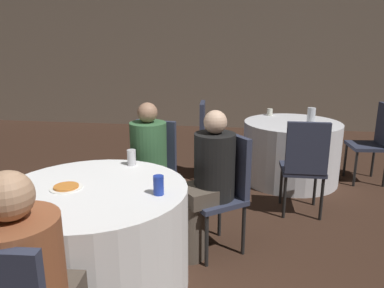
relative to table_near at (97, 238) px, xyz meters
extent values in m
plane|color=#382319|center=(0.19, 0.07, -0.36)|extent=(16.00, 16.00, 0.00)
cube|color=#7A6B5B|center=(0.19, 5.16, 1.04)|extent=(16.00, 0.06, 2.80)
cylinder|color=white|center=(0.00, 0.00, 0.00)|extent=(1.23, 1.23, 0.72)
cylinder|color=silver|center=(1.51, 2.30, 0.00)|extent=(1.13, 1.13, 0.72)
cube|color=#2D3347|center=(0.74, 0.57, 0.08)|extent=(0.56, 0.56, 0.04)
cube|color=#2D3347|center=(0.88, 0.68, 0.34)|extent=(0.27, 0.33, 0.48)
cylinder|color=black|center=(0.71, 0.33, -0.15)|extent=(0.03, 0.03, 0.42)
cylinder|color=black|center=(0.50, 0.60, -0.15)|extent=(0.03, 0.03, 0.42)
cylinder|color=black|center=(0.98, 0.54, -0.15)|extent=(0.03, 0.03, 0.42)
cylinder|color=black|center=(0.77, 0.81, -0.15)|extent=(0.03, 0.03, 0.42)
cylinder|color=black|center=(-0.76, 0.19, -0.15)|extent=(0.03, 0.03, 0.42)
cube|color=#2D3347|center=(0.13, 0.93, 0.08)|extent=(0.45, 0.45, 0.04)
cube|color=#2D3347|center=(0.15, 1.10, 0.34)|extent=(0.38, 0.10, 0.48)
cylinder|color=black|center=(0.27, 0.73, -0.15)|extent=(0.03, 0.03, 0.42)
cylinder|color=black|center=(-0.06, 0.78, -0.15)|extent=(0.03, 0.03, 0.42)
cylinder|color=black|center=(0.32, 1.07, -0.15)|extent=(0.03, 0.03, 0.42)
cylinder|color=black|center=(-0.02, 1.12, -0.15)|extent=(0.03, 0.03, 0.42)
cube|color=#2D3347|center=(1.52, 1.41, 0.08)|extent=(0.40, 0.40, 0.04)
cube|color=#2D3347|center=(1.52, 1.23, 0.34)|extent=(0.38, 0.05, 0.48)
cylinder|color=black|center=(1.35, 1.58, -0.15)|extent=(0.03, 0.03, 0.42)
cylinder|color=black|center=(1.69, 1.59, -0.15)|extent=(0.03, 0.03, 0.42)
cylinder|color=black|center=(1.35, 1.24, -0.15)|extent=(0.03, 0.03, 0.42)
cylinder|color=black|center=(1.69, 1.25, -0.15)|extent=(0.03, 0.03, 0.42)
cube|color=#2D3347|center=(2.40, 2.38, 0.08)|extent=(0.44, 0.44, 0.04)
cylinder|color=black|center=(2.24, 2.20, -0.15)|extent=(0.03, 0.03, 0.42)
cylinder|color=black|center=(2.21, 2.54, -0.15)|extent=(0.03, 0.03, 0.42)
cylinder|color=black|center=(2.55, 2.57, -0.15)|extent=(0.03, 0.03, 0.42)
cube|color=#2D3347|center=(0.63, 2.24, 0.08)|extent=(0.43, 0.43, 0.04)
cube|color=#2D3347|center=(0.45, 2.22, 0.34)|extent=(0.08, 0.38, 0.48)
cylinder|color=black|center=(0.79, 2.42, -0.15)|extent=(0.03, 0.03, 0.42)
cylinder|color=black|center=(0.81, 2.08, -0.15)|extent=(0.03, 0.03, 0.42)
cylinder|color=black|center=(0.45, 2.39, -0.15)|extent=(0.03, 0.03, 0.42)
cylinder|color=black|center=(0.47, 2.06, -0.15)|extent=(0.03, 0.03, 0.42)
cylinder|color=#4C4238|center=(0.56, 0.44, -0.13)|extent=(0.24, 0.24, 0.46)
cube|color=#4C4238|center=(0.65, 0.51, 0.15)|extent=(0.44, 0.43, 0.12)
cylinder|color=black|center=(0.74, 0.57, 0.36)|extent=(0.32, 0.32, 0.51)
sphere|color=#DBB293|center=(0.74, 0.57, 0.70)|extent=(0.18, 0.18, 0.18)
cylinder|color=#282828|center=(-0.71, 0.01, -0.13)|extent=(0.24, 0.24, 0.46)
cylinder|color=#282828|center=(0.10, 0.71, -0.13)|extent=(0.24, 0.24, 0.46)
cube|color=#282828|center=(0.11, 0.82, 0.15)|extent=(0.34, 0.36, 0.12)
cylinder|color=#38663D|center=(0.13, 0.93, 0.35)|extent=(0.32, 0.32, 0.50)
sphere|color=#997056|center=(0.13, 0.93, 0.69)|extent=(0.17, 0.17, 0.17)
cylinder|color=brown|center=(0.07, -0.93, 0.36)|extent=(0.37, 0.37, 0.51)
sphere|color=tan|center=(0.07, -0.93, 0.71)|extent=(0.20, 0.20, 0.20)
cylinder|color=white|center=(-0.17, -0.03, 0.36)|extent=(0.21, 0.21, 0.01)
cylinder|color=orange|center=(-0.17, -0.03, 0.37)|extent=(0.16, 0.16, 0.01)
cylinder|color=#1E38A5|center=(0.44, -0.04, 0.42)|extent=(0.07, 0.07, 0.12)
cylinder|color=silver|center=(0.11, 0.49, 0.42)|extent=(0.07, 0.07, 0.12)
cylinder|color=red|center=(-0.17, -0.49, 0.42)|extent=(0.07, 0.07, 0.12)
cylinder|color=silver|center=(1.69, 2.15, 0.46)|extent=(0.09, 0.09, 0.20)
cylinder|color=silver|center=(1.27, 2.69, 0.40)|extent=(0.07, 0.07, 0.09)
camera|label=1|loc=(0.96, -2.14, 1.28)|focal=35.00mm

